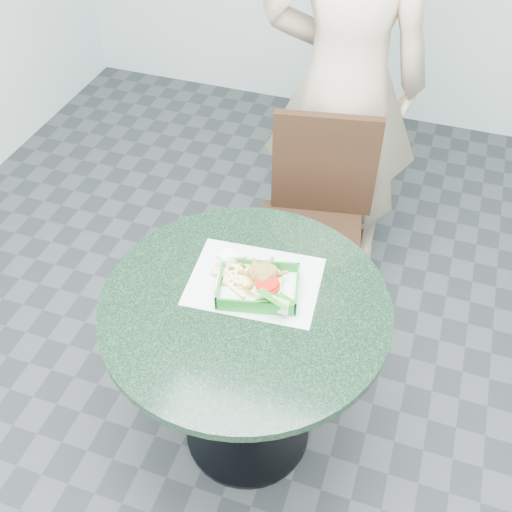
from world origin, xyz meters
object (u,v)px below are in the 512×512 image
(crab_sandwich, at_px, (264,280))
(diner_person, at_px, (351,32))
(sauce_ramekin, at_px, (236,257))
(cafe_table, at_px, (246,340))
(food_basket, at_px, (258,293))
(dining_chair, at_px, (315,212))

(crab_sandwich, bearing_deg, diner_person, 89.42)
(diner_person, distance_m, crab_sandwich, 1.08)
(sauce_ramekin, bearing_deg, crab_sandwich, -30.87)
(diner_person, relative_size, crab_sandwich, 17.72)
(cafe_table, xyz_separation_m, diner_person, (0.04, 1.09, 0.58))
(food_basket, bearing_deg, cafe_table, -116.80)
(cafe_table, distance_m, food_basket, 0.19)
(dining_chair, bearing_deg, diner_person, 78.85)
(crab_sandwich, distance_m, sauce_ramekin, 0.13)
(dining_chair, xyz_separation_m, food_basket, (-0.01, -0.70, 0.23))
(diner_person, xyz_separation_m, crab_sandwich, (-0.01, -1.02, -0.36))
(dining_chair, bearing_deg, cafe_table, -103.34)
(dining_chair, distance_m, diner_person, 0.71)
(dining_chair, height_order, sauce_ramekin, dining_chair)
(food_basket, height_order, sauce_ramekin, sauce_ramekin)
(diner_person, xyz_separation_m, sauce_ramekin, (-0.12, -0.95, -0.36))
(cafe_table, bearing_deg, dining_chair, 87.00)
(cafe_table, relative_size, sauce_ramekin, 16.70)
(cafe_table, xyz_separation_m, sauce_ramekin, (-0.08, 0.15, 0.22))
(food_basket, relative_size, sauce_ramekin, 4.52)
(sauce_ramekin, bearing_deg, diner_person, 82.54)
(food_basket, bearing_deg, diner_person, 88.98)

